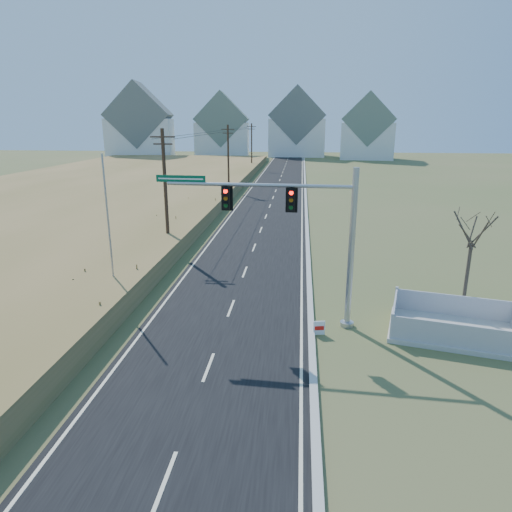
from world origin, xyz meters
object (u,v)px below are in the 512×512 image
at_px(flagpole, 110,243).
at_px(bare_tree, 474,228).
at_px(traffic_signal_mast, 311,232).
at_px(fence_enclosure, 453,329).
at_px(open_sign, 319,328).

distance_m(flagpole, bare_tree, 18.47).
xyz_separation_m(traffic_signal_mast, flagpole, (-10.67, 2.30, -1.45)).
distance_m(fence_enclosure, flagpole, 17.84).
distance_m(open_sign, bare_tree, 8.80).
relative_size(traffic_signal_mast, flagpole, 1.20).
height_order(open_sign, bare_tree, bare_tree).
xyz_separation_m(flagpole, bare_tree, (18.39, -0.87, 1.48)).
bearing_deg(fence_enclosure, traffic_signal_mast, -170.75).
xyz_separation_m(traffic_signal_mast, open_sign, (0.52, -1.23, -4.25)).
distance_m(traffic_signal_mast, bare_tree, 7.85).
height_order(traffic_signal_mast, fence_enclosure, traffic_signal_mast).
distance_m(open_sign, flagpole, 12.06).
height_order(traffic_signal_mast, flagpole, flagpole).
relative_size(fence_enclosure, open_sign, 9.49).
bearing_deg(flagpole, bare_tree, -2.70).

